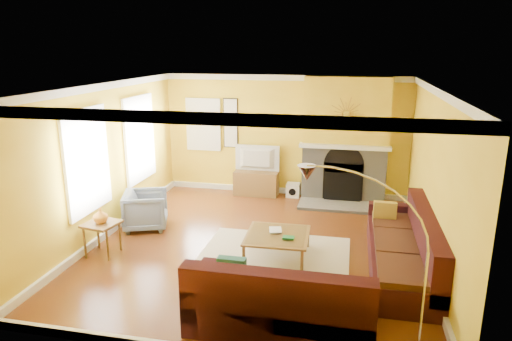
% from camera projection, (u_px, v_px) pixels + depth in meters
% --- Properties ---
extents(floor, '(5.50, 6.00, 0.02)m').
position_uv_depth(floor, '(257.00, 246.00, 7.82)').
color(floor, brown).
rests_on(floor, ground).
extents(ceiling, '(5.50, 6.00, 0.02)m').
position_uv_depth(ceiling, '(258.00, 86.00, 7.10)').
color(ceiling, white).
rests_on(ceiling, ground).
extents(wall_back, '(5.50, 0.02, 2.70)m').
position_uv_depth(wall_back, '(285.00, 136.00, 10.30)').
color(wall_back, yellow).
rests_on(wall_back, ground).
extents(wall_front, '(5.50, 0.02, 2.70)m').
position_uv_depth(wall_front, '(197.00, 245.00, 4.62)').
color(wall_front, yellow).
rests_on(wall_front, ground).
extents(wall_left, '(0.02, 6.00, 2.70)m').
position_uv_depth(wall_left, '(104.00, 161.00, 8.01)').
color(wall_left, yellow).
rests_on(wall_left, ground).
extents(wall_right, '(0.02, 6.00, 2.70)m').
position_uv_depth(wall_right, '(435.00, 179.00, 6.91)').
color(wall_right, yellow).
rests_on(wall_right, ground).
extents(baseboard, '(5.50, 6.00, 0.12)m').
position_uv_depth(baseboard, '(257.00, 242.00, 7.80)').
color(baseboard, white).
rests_on(baseboard, floor).
extents(crown_molding, '(5.50, 6.00, 0.12)m').
position_uv_depth(crown_molding, '(258.00, 90.00, 7.12)').
color(crown_molding, white).
rests_on(crown_molding, ceiling).
extents(window_left_near, '(0.06, 1.22, 1.72)m').
position_uv_depth(window_left_near, '(139.00, 139.00, 9.19)').
color(window_left_near, white).
rests_on(window_left_near, wall_left).
extents(window_left_far, '(0.06, 1.22, 1.72)m').
position_uv_depth(window_left_far, '(86.00, 161.00, 7.40)').
color(window_left_far, white).
rests_on(window_left_far, wall_left).
extents(window_back, '(0.82, 0.06, 1.22)m').
position_uv_depth(window_back, '(204.00, 124.00, 10.58)').
color(window_back, white).
rests_on(window_back, wall_back).
extents(wall_art, '(0.34, 0.04, 1.14)m').
position_uv_depth(wall_art, '(231.00, 123.00, 10.45)').
color(wall_art, white).
rests_on(wall_art, wall_back).
extents(fireplace, '(1.80, 0.40, 2.70)m').
position_uv_depth(fireplace, '(345.00, 140.00, 9.83)').
color(fireplace, gray).
rests_on(fireplace, floor).
extents(mantel, '(1.92, 0.22, 0.08)m').
position_uv_depth(mantel, '(345.00, 147.00, 9.63)').
color(mantel, white).
rests_on(mantel, fireplace).
extents(hearth, '(1.80, 0.70, 0.06)m').
position_uv_depth(hearth, '(341.00, 206.00, 9.66)').
color(hearth, gray).
rests_on(hearth, floor).
extents(sunburst, '(0.70, 0.04, 0.70)m').
position_uv_depth(sunburst, '(346.00, 114.00, 9.46)').
color(sunburst, olive).
rests_on(sunburst, fireplace).
extents(rug, '(2.40, 1.80, 0.02)m').
position_uv_depth(rug, '(275.00, 254.00, 7.46)').
color(rug, beige).
rests_on(rug, floor).
extents(sectional_sofa, '(3.10, 3.70, 0.90)m').
position_uv_depth(sectional_sofa, '(326.00, 248.00, 6.66)').
color(sectional_sofa, '#381215').
rests_on(sectional_sofa, floor).
extents(coffee_table, '(1.03, 1.03, 0.40)m').
position_uv_depth(coffee_table, '(277.00, 245.00, 7.35)').
color(coffee_table, white).
rests_on(coffee_table, floor).
extents(media_console, '(1.00, 0.45, 0.55)m').
position_uv_depth(media_console, '(256.00, 183.00, 10.46)').
color(media_console, brown).
rests_on(media_console, floor).
extents(tv, '(1.02, 0.15, 0.59)m').
position_uv_depth(tv, '(256.00, 159.00, 10.31)').
color(tv, black).
rests_on(tv, media_console).
extents(subwoofer, '(0.30, 0.30, 0.30)m').
position_uv_depth(subwoofer, '(293.00, 190.00, 10.35)').
color(subwoofer, white).
rests_on(subwoofer, floor).
extents(armchair, '(0.99, 0.97, 0.71)m').
position_uv_depth(armchair, '(146.00, 210.00, 8.49)').
color(armchair, slate).
rests_on(armchair, floor).
extents(side_table, '(0.58, 0.58, 0.55)m').
position_uv_depth(side_table, '(103.00, 239.00, 7.42)').
color(side_table, brown).
rests_on(side_table, floor).
extents(vase, '(0.24, 0.24, 0.25)m').
position_uv_depth(vase, '(100.00, 216.00, 7.32)').
color(vase, orange).
rests_on(vase, side_table).
extents(book, '(0.25, 0.30, 0.03)m').
position_uv_depth(book, '(269.00, 230.00, 7.42)').
color(book, white).
rests_on(book, coffee_table).
extents(arc_lamp, '(1.35, 0.36, 2.12)m').
position_uv_depth(arc_lamp, '(368.00, 267.00, 4.79)').
color(arc_lamp, silver).
rests_on(arc_lamp, floor).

